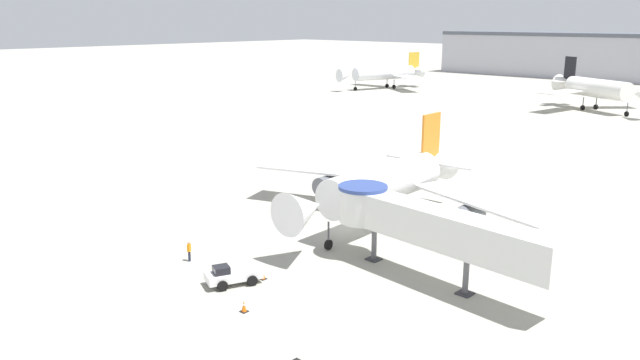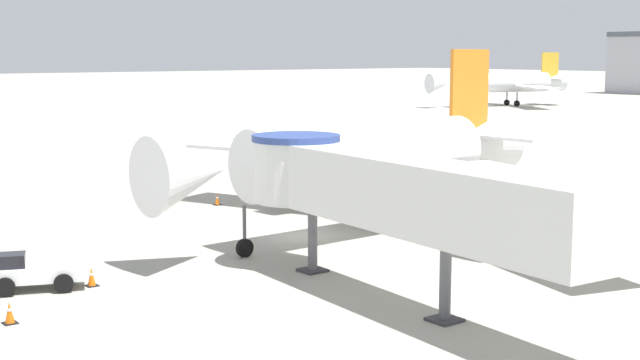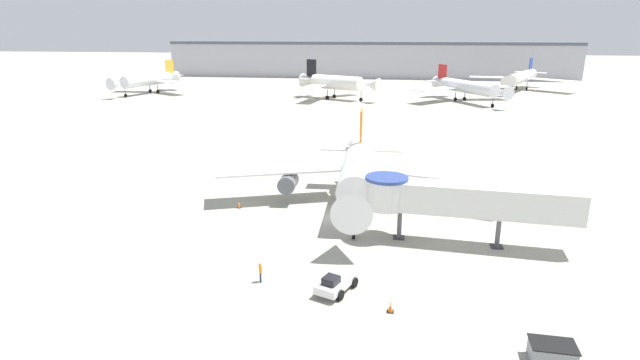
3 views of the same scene
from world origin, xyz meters
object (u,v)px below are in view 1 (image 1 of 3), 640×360
object	(u,v)px
main_airplane	(386,184)
jet_bridge	(423,223)
traffic_cone_near_nose	(263,274)
traffic_cone_port_wing	(278,199)
background_jet_gold_tail	(386,73)
traffic_cone_apron_front	(244,306)
background_jet_black_tail	(597,88)
ground_crew_marshaller	(189,250)
pushback_tug_white	(232,275)

from	to	relation	value
main_airplane	jet_bridge	bearing A→B (deg)	-42.20
traffic_cone_near_nose	jet_bridge	bearing A→B (deg)	44.73
traffic_cone_port_wing	background_jet_gold_tail	size ratio (longest dim) A/B	0.03
main_airplane	jet_bridge	xyz separation A→B (m)	(9.66, -8.06, 0.22)
traffic_cone_apron_front	main_airplane	bearing A→B (deg)	101.07
jet_bridge	traffic_cone_near_nose	xyz separation A→B (m)	(-8.70, -8.62, -4.09)
traffic_cone_apron_front	background_jet_black_tail	distance (m)	116.77
jet_bridge	traffic_cone_apron_front	world-z (taller)	jet_bridge
traffic_cone_near_nose	background_jet_gold_tail	bearing A→B (deg)	123.48
ground_crew_marshaller	traffic_cone_near_nose	bearing A→B (deg)	-102.62
traffic_cone_near_nose	traffic_cone_apron_front	xyz separation A→B (m)	(3.20, -4.59, 0.01)
main_airplane	traffic_cone_near_nose	distance (m)	17.15
jet_bridge	traffic_cone_apron_front	size ratio (longest dim) A/B	23.50
main_airplane	background_jet_black_tail	size ratio (longest dim) A/B	1.33
main_airplane	traffic_cone_near_nose	size ratio (longest dim) A/B	41.76
jet_bridge	ground_crew_marshaller	distance (m)	19.29
main_airplane	background_jet_black_tail	xyz separation A→B (m)	(-14.34, 93.94, 0.65)
traffic_cone_port_wing	background_jet_black_tail	world-z (taller)	background_jet_black_tail
traffic_cone_apron_front	background_jet_black_tail	world-z (taller)	background_jet_black_tail
traffic_cone_near_nose	traffic_cone_apron_front	distance (m)	5.60
traffic_cone_apron_front	background_jet_gold_tail	size ratio (longest dim) A/B	0.03
jet_bridge	pushback_tug_white	world-z (taller)	jet_bridge
main_airplane	background_jet_gold_tail	xyz separation A→B (m)	(-75.16, 98.39, 0.16)
traffic_cone_near_nose	background_jet_black_tail	size ratio (longest dim) A/B	0.03
traffic_cone_apron_front	pushback_tug_white	bearing A→B (deg)	150.34
pushback_tug_white	background_jet_gold_tail	xyz separation A→B (m)	(-75.10, 117.25, 3.68)
ground_crew_marshaller	pushback_tug_white	bearing A→B (deg)	-120.36
traffic_cone_near_nose	traffic_cone_port_wing	world-z (taller)	traffic_cone_near_nose
jet_bridge	traffic_cone_apron_front	xyz separation A→B (m)	(-5.50, -13.21, -4.08)
main_airplane	traffic_cone_port_wing	size ratio (longest dim) A/B	43.92
pushback_tug_white	traffic_cone_near_nose	distance (m)	2.44
pushback_tug_white	traffic_cone_near_nose	size ratio (longest dim) A/B	5.59
main_airplane	traffic_cone_port_wing	bearing A→B (deg)	-175.08
ground_crew_marshaller	background_jet_gold_tail	size ratio (longest dim) A/B	0.06
pushback_tug_white	background_jet_black_tail	size ratio (longest dim) A/B	0.18
main_airplane	ground_crew_marshaller	xyz separation A→B (m)	(-6.27, -18.38, -3.26)
traffic_cone_near_nose	ground_crew_marshaller	distance (m)	7.44
pushback_tug_white	traffic_cone_port_wing	xyz separation A→B (m)	(-13.35, 17.16, -0.37)
traffic_cone_port_wing	background_jet_gold_tail	distance (m)	117.68
traffic_cone_port_wing	background_jet_gold_tail	world-z (taller)	background_jet_gold_tail
traffic_cone_port_wing	traffic_cone_apron_front	xyz separation A→B (m)	(17.56, -19.56, 0.03)
traffic_cone_near_nose	ground_crew_marshaller	size ratio (longest dim) A/B	0.47
background_jet_black_tail	background_jet_gold_tail	world-z (taller)	background_jet_black_tail
traffic_cone_near_nose	background_jet_black_tail	bearing A→B (deg)	97.87
ground_crew_marshaller	main_airplane	bearing A→B (deg)	-44.70
background_jet_black_tail	background_jet_gold_tail	bearing A→B (deg)	112.76
jet_bridge	traffic_cone_apron_front	distance (m)	14.88
jet_bridge	pushback_tug_white	distance (m)	15.01
jet_bridge	background_jet_gold_tail	bearing A→B (deg)	133.21
pushback_tug_white	traffic_cone_near_nose	world-z (taller)	pushback_tug_white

